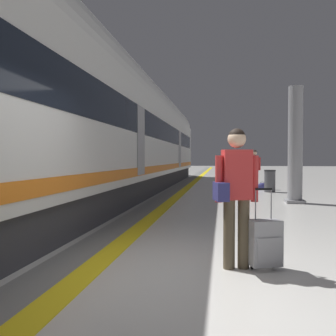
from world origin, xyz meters
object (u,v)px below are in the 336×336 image
Objects in this scene: traveller_foreground at (235,188)px; suitcase_near at (230,181)px; rolling_suitcase_foreground at (265,243)px; suitcase_mid at (227,177)px; passenger_near at (237,167)px; duffel_bag_far at (262,186)px; passenger_far at (254,166)px; passenger_mid at (222,166)px; platform_pillar at (295,147)px; high_speed_train at (131,132)px; waste_bin at (270,181)px.

traveller_foreground is 12.14m from suitcase_near.
suitcase_mid is at bearing 90.88° from rolling_suitcase_foreground.
passenger_near reaches higher than duffel_bag_far.
passenger_mid is at bearing 110.02° from passenger_far.
traveller_foreground is 11.90m from passenger_far.
platform_pillar reaches higher than passenger_far.
passenger_near is 1.02× the size of passenger_mid.
rolling_suitcase_foreground is (0.37, -0.02, -0.68)m from traveller_foreground.
suitcase_mid is at bearing 53.83° from high_speed_train.
traveller_foreground is at bearing 177.60° from rolling_suitcase_foreground.
passenger_mid reaches higher than suitcase_mid.
duffel_bag_far is at bearing 82.15° from traveller_foreground.
duffel_bag_far is (1.06, -0.73, -0.82)m from passenger_near.
high_speed_train is 28.34× the size of suitcase_near.
suitcase_near is (4.20, 2.11, -2.17)m from high_speed_train.
rolling_suitcase_foreground is 1.02× the size of suitcase_near.
suitcase_near is 0.62× the size of passenger_mid.
passenger_far reaches higher than traveller_foreground.
traveller_foreground is at bearing -106.61° from platform_pillar.
duffel_bag_far is (5.58, 1.50, -2.35)m from high_speed_train.
suitcase_near is 1.10× the size of waste_bin.
platform_pillar reaches higher than suitcase_near.
platform_pillar is at bearing 76.24° from rolling_suitcase_foreground.
rolling_suitcase_foreground is 0.28× the size of platform_pillar.
passenger_mid is (3.79, 5.84, -1.57)m from high_speed_train.
high_speed_train is at bearing 113.48° from rolling_suitcase_foreground.
high_speed_train reaches higher than traveller_foreground.
passenger_near is at bearing 106.19° from platform_pillar.
traveller_foreground is 15.85m from passenger_mid.
high_speed_train reaches higher than duffel_bag_far.
passenger_far is at bearing -69.98° from passenger_mid.
high_speed_train is 27.25× the size of suitcase_mid.
high_speed_train is 5.26m from passenger_near.
suitcase_near is 1.52m from duffel_bag_far.
suitcase_mid is (-0.24, 15.65, 0.01)m from rolling_suitcase_foreground.
passenger_far is at bearing 85.65° from rolling_suitcase_foreground.
passenger_mid is at bearing 90.71° from traveller_foreground.
high_speed_train is at bearing 152.98° from platform_pillar.
platform_pillar is (1.54, -5.31, 0.75)m from passenger_near.
passenger_far is at bearing 99.23° from platform_pillar.
waste_bin is (1.40, 10.45, 0.12)m from rolling_suitcase_foreground.
passenger_mid is 5.77m from waste_bin.
passenger_near is 0.93× the size of passenger_far.
passenger_far is (1.27, 11.83, 0.00)m from traveller_foreground.
duffel_bag_far is (1.59, 11.51, -0.87)m from traveller_foreground.
suitcase_near is 3.52m from suitcase_mid.
passenger_far is at bearing -73.27° from suitcase_mid.
suitcase_mid reaches higher than rolling_suitcase_foreground.
platform_pillar is 3.75m from waste_bin.
suitcase_mid is 2.36× the size of duffel_bag_far.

